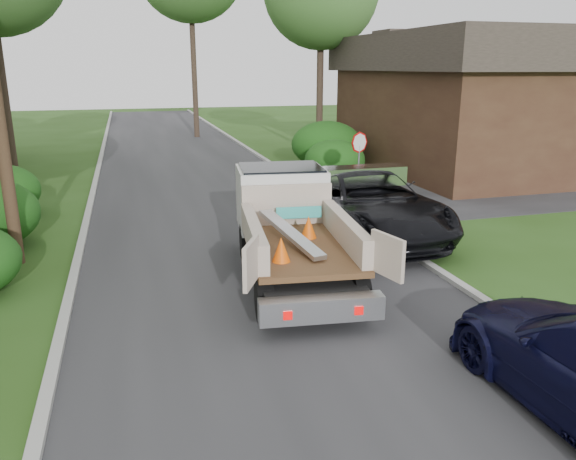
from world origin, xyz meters
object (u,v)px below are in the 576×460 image
Objects in this scene: flatbed_truck at (288,218)px; black_pickup at (365,203)px; house_right at (473,101)px; stop_sign at (359,152)px.

flatbed_truck reaches higher than black_pickup.
stop_sign is at bearing -147.34° from house_right.
house_right reaches higher than black_pickup.
stop_sign is 0.37× the size of black_pickup.
stop_sign is 7.51m from flatbed_truck.
house_right is 13.12m from black_pickup.
black_pickup is at bearing -135.81° from house_right.
stop_sign is at bearing 61.05° from flatbed_truck.
flatbed_truck is 3.58m from black_pickup.
black_pickup is at bearing -110.10° from stop_sign.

